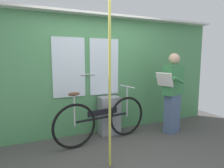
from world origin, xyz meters
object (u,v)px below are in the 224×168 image
Objects in this scene: passenger_reading_newspaper at (173,92)px; bicycle_near_door at (102,120)px; trash_bin_by_wall at (109,115)px; handrail_pole at (110,85)px.

bicycle_near_door is at bearing -20.18° from passenger_reading_newspaper.
trash_bin_by_wall is (-1.18, 0.44, -0.46)m from passenger_reading_newspaper.
bicycle_near_door is at bearing 76.24° from handrail_pole.
handrail_pole reaches higher than passenger_reading_newspaper.
bicycle_near_door is 1.10m from handrail_pole.
handrail_pole reaches higher than trash_bin_by_wall.
handrail_pole is at bearing -111.87° from bicycle_near_door.
bicycle_near_door is 0.79× the size of handrail_pole.
bicycle_near_door is 0.38m from trash_bin_by_wall.
handrail_pole is at bearing -112.26° from trash_bin_by_wall.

